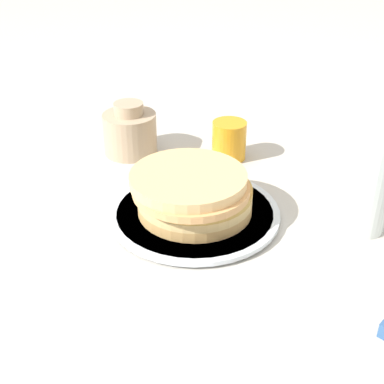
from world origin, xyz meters
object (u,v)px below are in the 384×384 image
(cream_jug, at_px, (130,132))
(water_bottle_mid, at_px, (371,165))
(plate, at_px, (192,214))
(pancake_stack, at_px, (191,193))
(juice_glass, at_px, (229,140))

(cream_jug, bearing_deg, water_bottle_mid, -68.03)
(plate, relative_size, pancake_stack, 1.40)
(plate, xyz_separation_m, water_bottle_mid, (0.20, -0.16, 0.10))
(juice_glass, bearing_deg, pancake_stack, -141.89)
(water_bottle_mid, bearing_deg, juice_glass, 95.08)
(cream_jug, xyz_separation_m, water_bottle_mid, (0.17, -0.43, 0.06))
(pancake_stack, distance_m, cream_jug, 0.26)
(cream_jug, bearing_deg, plate, -96.46)
(pancake_stack, height_order, cream_jug, cream_jug)
(juice_glass, bearing_deg, plate, -141.82)
(plate, xyz_separation_m, pancake_stack, (-0.00, -0.00, 0.04))
(pancake_stack, relative_size, juice_glass, 2.63)
(cream_jug, distance_m, water_bottle_mid, 0.46)
(plate, relative_size, cream_jug, 2.63)
(pancake_stack, xyz_separation_m, cream_jug, (0.03, 0.26, -0.00))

